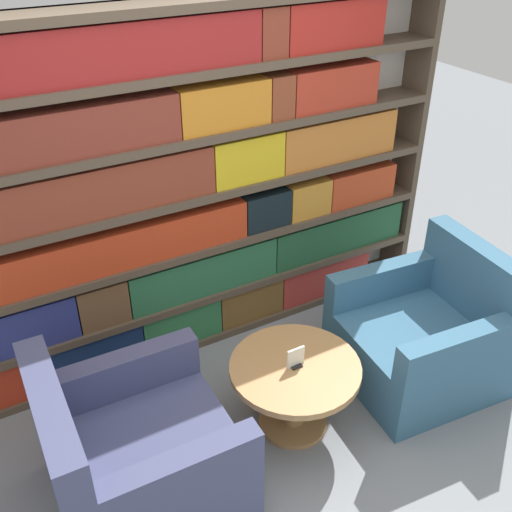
# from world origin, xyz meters

# --- Properties ---
(ground_plane) EXTENTS (14.00, 14.00, 0.00)m
(ground_plane) POSITION_xyz_m (0.00, 0.00, 0.00)
(ground_plane) COLOR gray
(bookshelf) EXTENTS (3.55, 0.30, 2.21)m
(bookshelf) POSITION_xyz_m (-0.03, 1.32, 1.09)
(bookshelf) COLOR silver
(bookshelf) RESTS_ON ground_plane
(armchair_left) EXTENTS (0.91, 0.89, 0.87)m
(armchair_left) POSITION_xyz_m (-0.81, 0.25, 0.29)
(armchair_left) COLOR #42476B
(armchair_left) RESTS_ON ground_plane
(armchair_right) EXTENTS (0.97, 0.95, 0.87)m
(armchair_right) POSITION_xyz_m (1.10, 0.24, 0.29)
(armchair_right) COLOR #386684
(armchair_right) RESTS_ON ground_plane
(coffee_table) EXTENTS (0.74, 0.74, 0.45)m
(coffee_table) POSITION_xyz_m (0.15, 0.28, 0.32)
(coffee_table) COLOR #AD7F4C
(coffee_table) RESTS_ON ground_plane
(table_sign) EXTENTS (0.11, 0.06, 0.12)m
(table_sign) POSITION_xyz_m (0.15, 0.28, 0.50)
(table_sign) COLOR black
(table_sign) RESTS_ON coffee_table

